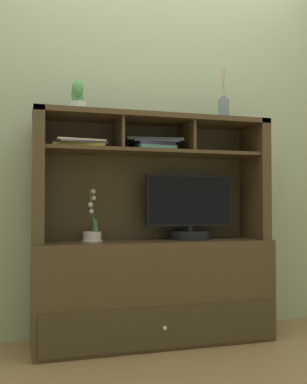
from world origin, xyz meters
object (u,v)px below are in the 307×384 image
media_console (153,269)px  potted_succulent (77,99)px  magazine_stack_centre (153,145)px  diffuser_bottle (224,109)px  tv_monitor (190,212)px  potted_orchid (92,232)px  magazine_stack_left (79,145)px

media_console → potted_succulent: potted_succulent is taller
magazine_stack_centre → potted_succulent: size_ratio=1.92×
diffuser_bottle → magazine_stack_centre: bearing=-179.8°
media_console → tv_monitor: 0.41m
media_console → potted_orchid: size_ratio=4.59×
media_console → magazine_stack_left: bearing=179.0°
potted_succulent → tv_monitor: bearing=-0.8°
potted_orchid → diffuser_bottle: (0.81, -0.03, 0.75)m
diffuser_bottle → potted_succulent: diffuser_bottle is taller
magazine_stack_left → potted_succulent: potted_succulent is taller
diffuser_bottle → potted_succulent: bearing=178.5°
tv_monitor → magazine_stack_centre: 0.47m
media_console → potted_orchid: bearing=177.0°
media_console → magazine_stack_centre: media_console is taller
potted_orchid → magazine_stack_centre: bearing=-5.8°
media_console → potted_orchid: media_console is taller
magazine_stack_left → potted_orchid: bearing=8.4°
potted_orchid → tv_monitor: bearing=-1.9°
potted_orchid → potted_succulent: size_ratio=1.66×
media_console → tv_monitor: size_ratio=2.52×
media_console → magazine_stack_centre: 0.74m
potted_orchid → potted_succulent: bearing=-173.7°
magazine_stack_centre → potted_succulent: bearing=176.7°
potted_succulent → diffuser_bottle: bearing=-1.5°
potted_succulent → magazine_stack_left: bearing=-7.6°
media_console → magazine_stack_left: media_console is taller
magazine_stack_left → potted_succulent: bearing=172.4°
potted_orchid → magazine_stack_left: magazine_stack_left is taller
potted_succulent → potted_orchid: bearing=6.3°
potted_orchid → magazine_stack_centre: size_ratio=0.86×
tv_monitor → magazine_stack_left: magazine_stack_left is taller
tv_monitor → media_console: bearing=179.8°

